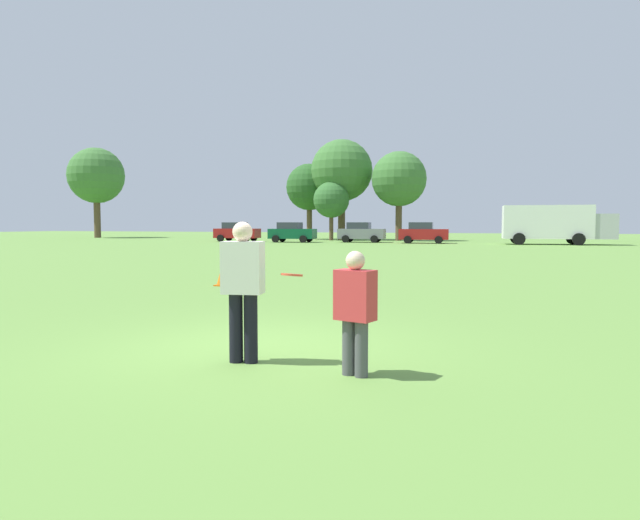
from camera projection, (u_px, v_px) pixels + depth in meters
name	position (u px, v px, depth m)	size (l,w,h in m)	color
ground_plane	(261.00, 347.00, 7.73)	(192.30, 192.30, 0.00)	#608C3D
player_thrower	(243.00, 284.00, 6.83)	(0.53, 0.36, 1.73)	black
player_defender	(355.00, 307.00, 6.24)	(0.48, 0.36, 1.40)	#4C4C51
frisbee	(292.00, 275.00, 6.77)	(0.27, 0.27, 0.06)	#E54C33
traffic_cone	(221.00, 277.00, 15.36)	(0.32, 0.32, 0.48)	#D8590C
parked_car_near_left	(237.00, 232.00, 53.72)	(4.32, 2.45, 1.82)	maroon
parked_car_mid_left	(292.00, 232.00, 51.23)	(4.32, 2.45, 1.82)	#0C4C2D
parked_car_center	(361.00, 232.00, 51.06)	(4.32, 2.45, 1.82)	slate
parked_car_mid_right	(423.00, 233.00, 48.64)	(4.32, 2.45, 1.82)	maroon
box_truck	(555.00, 223.00, 45.40)	(8.65, 3.40, 3.18)	white
tree_west_oak	(96.00, 176.00, 67.50)	(6.66, 6.66, 10.83)	brown
tree_west_maple	(309.00, 187.00, 60.76)	(5.04, 5.04, 8.19)	brown
tree_center_elm	(331.00, 200.00, 56.83)	(3.66, 3.66, 5.95)	brown
tree_east_birch	(342.00, 171.00, 58.66)	(6.46, 6.46, 10.50)	brown
tree_east_oak	(399.00, 179.00, 55.58)	(5.46, 5.46, 8.87)	brown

